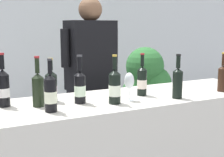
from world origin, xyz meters
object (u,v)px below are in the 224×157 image
Objects in this scene: wine_bottle_1 at (142,81)px; wine_bottle_2 at (178,82)px; wine_bottle_8 at (115,87)px; wine_bottle_6 at (80,87)px; person_server at (91,95)px; wine_bottle_3 at (51,93)px; wine_bottle_5 at (51,86)px; wine_bottle_4 at (3,87)px; wine_bottle_10 at (38,88)px; potted_shrub at (145,86)px; wine_glass at (129,82)px; wine_bottle_11 at (223,77)px.

wine_bottle_1 is 0.27m from wine_bottle_2.
wine_bottle_8 reaches higher than wine_bottle_2.
person_server is at bearing 61.85° from wine_bottle_6.
wine_bottle_8 reaches higher than wine_bottle_3.
wine_bottle_5 is 0.17× the size of person_server.
wine_bottle_5 is (0.32, -0.01, -0.02)m from wine_bottle_4.
wine_bottle_4 reaches higher than wine_bottle_1.
wine_bottle_10 is 2.02m from potted_shrub.
wine_glass is at bearing -15.70° from wine_bottle_4.
person_server reaches higher than wine_bottle_3.
wine_bottle_2 is (0.18, -0.20, 0.01)m from wine_bottle_1.
wine_bottle_1 is at bearing -1.94° from wine_bottle_10.
wine_bottle_10 is (-0.04, 0.16, 0.00)m from wine_bottle_3.
wine_bottle_5 is 1.36m from wine_bottle_11.
wine_bottle_11 is 1.57× the size of wine_glass.
wine_bottle_4 is 0.20× the size of person_server.
wine_bottle_4 is at bearing 132.53° from wine_bottle_3.
wine_bottle_10 is 1.66× the size of wine_glass.
wine_bottle_3 is at bearing -47.47° from wine_bottle_4.
wine_glass is (-0.35, 0.10, 0.01)m from wine_bottle_2.
wine_bottle_6 is (0.16, -0.13, 0.00)m from wine_bottle_5.
wine_bottle_1 is at bearing 30.72° from wine_glass.
wine_bottle_3 is at bearing 176.07° from wine_bottle_2.
wine_bottle_2 is 1.00m from person_server.
wine_bottle_8 is at bearing -34.16° from wine_bottle_5.
wine_bottle_11 is at bearing -12.26° from wine_bottle_5.
wine_bottle_6 is (0.24, 0.12, -0.00)m from wine_bottle_3.
wine_bottle_6 is at bearing 164.92° from wine_bottle_2.
wine_bottle_4 is 1.67m from wine_bottle_11.
wine_bottle_5 is at bearing 156.09° from wine_glass.
wine_bottle_3 is at bearing -176.67° from wine_glass.
wine_bottle_11 is at bearing -10.22° from wine_bottle_4.
wine_bottle_4 is 1.15× the size of wine_bottle_5.
wine_bottle_1 is at bearing 132.23° from wine_bottle_2.
wine_bottle_3 is at bearing 178.63° from wine_bottle_11.
wine_bottle_3 is 1.05× the size of wine_bottle_11.
wine_bottle_11 is 0.83m from wine_glass.
wine_bottle_1 is at bearing 10.25° from wine_bottle_3.
wine_bottle_3 is 0.36m from wine_bottle_4.
person_server reaches higher than wine_bottle_2.
wine_bottle_3 is 0.26× the size of potted_shrub.
wine_bottle_10 reaches higher than wine_bottle_2.
person_server reaches higher than wine_bottle_4.
person_server is 1.40× the size of potted_shrub.
wine_bottle_3 reaches higher than wine_bottle_2.
wine_bottle_5 is at bearing 140.72° from wine_bottle_6.
wine_bottle_4 reaches higher than wine_bottle_5.
wine_bottle_11 is 0.18× the size of person_server.
wine_bottle_2 is 1.06× the size of wine_bottle_5.
wine_bottle_2 is at bearing -114.36° from potted_shrub.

